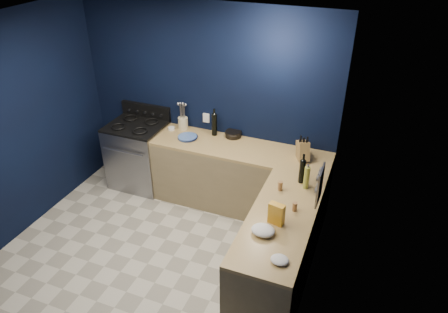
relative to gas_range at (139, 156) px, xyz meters
The scene contains 28 objects.
floor 1.76m from the gas_range, 56.78° to the right, with size 3.50×3.50×0.02m, color beige.
ceiling 2.74m from the gas_range, 56.78° to the right, with size 3.50×3.50×0.02m, color silver.
wall_back 1.30m from the gas_range, 20.08° to the left, with size 3.50×0.02×2.60m, color black.
wall_right 3.16m from the gas_range, 27.83° to the right, with size 0.02×3.50×2.60m, color black.
wall_left 1.85m from the gas_range, 120.31° to the right, with size 0.02×3.50×2.60m, color black.
cab_back 1.53m from the gas_range, ahead, with size 2.30×0.63×0.86m, color #877550.
top_back 1.59m from the gas_range, ahead, with size 2.30×0.63×0.04m, color olive.
cab_right 2.62m from the gas_range, 25.64° to the right, with size 0.63×1.67×0.86m, color #877550.
top_right 2.66m from the gas_range, 25.64° to the right, with size 0.63×1.67×0.04m, color olive.
gas_range is the anchor object (origin of this frame).
oven_door 0.32m from the gas_range, 90.00° to the right, with size 0.59×0.02×0.42m, color black.
cooktop 0.48m from the gas_range, ahead, with size 0.76×0.66×0.03m, color black.
backguard 0.65m from the gas_range, 90.00° to the left, with size 0.76×0.06×0.20m, color black.
spice_panel 2.89m from the gas_range, 18.08° to the right, with size 0.02×0.28×0.38m, color gray.
wall_outlet 1.16m from the gas_range, 18.88° to the left, with size 0.09×0.02×0.13m, color white.
plate_stack 0.92m from the gas_range, ahead, with size 0.25×0.25×0.03m, color teal.
ramekin 0.68m from the gas_range, 16.78° to the left, with size 0.09×0.09×0.04m, color white.
utensil_crock 0.84m from the gas_range, 20.54° to the left, with size 0.13×0.13×0.17m, color beige.
wine_bottle_back 1.26m from the gas_range, 11.43° to the left, with size 0.07×0.07×0.30m, color black.
lemon_basket 1.45m from the gas_range, 11.12° to the left, with size 0.21×0.21×0.08m, color black.
knife_block 2.38m from the gas_range, ahead, with size 0.12×0.21×0.23m, color brown.
wine_bottle_right 2.52m from the gas_range, 10.83° to the right, with size 0.07×0.07×0.27m, color black.
oil_bottle 2.61m from the gas_range, 12.64° to the right, with size 0.06×0.06×0.26m, color #9DA238.
spice_jar_near 2.39m from the gas_range, 17.35° to the right, with size 0.05×0.05×0.11m, color olive.
spice_jar_far 2.70m from the gas_range, 21.92° to the right, with size 0.05×0.05×0.10m, color olive.
crouton_bag 2.71m from the gas_range, 28.03° to the right, with size 0.15×0.07×0.22m, color #C34215.
towel_front 2.73m from the gas_range, 32.32° to the right, with size 0.22×0.19×0.08m, color white.
towel_end 3.08m from the gas_range, 34.62° to the right, with size 0.16×0.14×0.05m, color white.
Camera 1 is at (2.08, -2.87, 3.47)m, focal length 33.05 mm.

